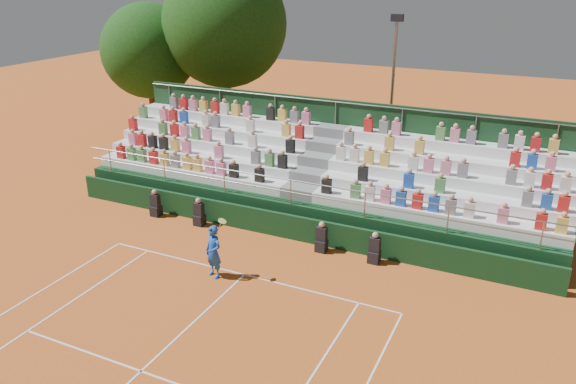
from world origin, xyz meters
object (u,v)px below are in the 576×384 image
at_px(tennis_player, 214,252).
at_px(floodlight_mast, 393,81).
at_px(tree_west, 149,51).
at_px(tree_east, 225,25).

relative_size(tennis_player, floodlight_mast, 0.29).
bearing_deg(floodlight_mast, tree_west, -177.10).
distance_m(tree_west, tree_east, 4.89).
relative_size(tree_east, floodlight_mast, 1.34).
bearing_deg(tree_west, tennis_player, -46.22).
relative_size(tree_west, floodlight_mast, 1.04).
distance_m(tree_east, floodlight_mast, 10.44).
bearing_deg(tree_east, floodlight_mast, -3.98).
bearing_deg(tennis_player, tree_east, 119.15).
distance_m(tennis_player, tree_west, 18.52).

